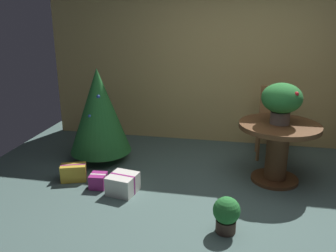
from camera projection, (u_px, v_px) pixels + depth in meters
The scene contains 10 objects.
ground_plane at pixel (235, 214), 3.57m from camera, with size 6.60×6.60×0.00m, color #4C6660.
back_wall_panel at pixel (242, 59), 5.23m from camera, with size 6.00×0.10×2.60m, color tan.
round_dining_table at pixel (278, 144), 4.15m from camera, with size 0.94×0.94×0.72m.
flower_vase at pixel (282, 100), 3.99m from camera, with size 0.46×0.46×0.48m.
wooden_chair_far at pixel (273, 118), 4.90m from camera, with size 0.41×0.39×0.99m.
holiday_tree at pixel (99, 111), 4.69m from camera, with size 0.83×0.83×1.28m.
gift_box_gold at pixel (74, 173), 4.26m from camera, with size 0.34×0.26×0.21m.
gift_box_cream at pixel (123, 184), 3.97m from camera, with size 0.35×0.36×0.22m.
gift_box_purple at pixel (98, 181), 4.10m from camera, with size 0.19×0.21×0.17m.
potted_plant at pixel (226, 214), 3.22m from camera, with size 0.25×0.25×0.35m.
Camera 1 is at (-0.05, -3.20, 1.93)m, focal length 37.56 mm.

